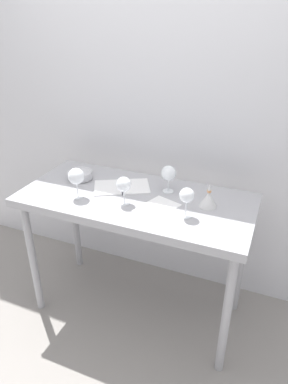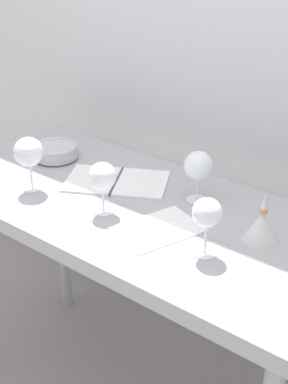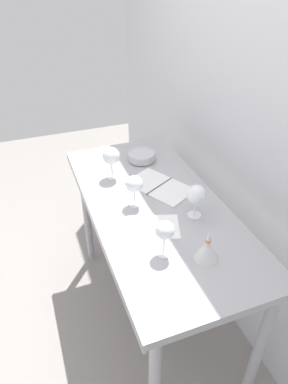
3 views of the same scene
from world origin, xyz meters
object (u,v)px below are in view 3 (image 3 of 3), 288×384
object	(u,v)px
wine_glass_near_right	(165,231)
decanter_funnel	(207,250)
wine_glass_near_left	(111,157)
tasting_sheet_upper	(153,227)
wine_glass_far_right	(196,195)
tasting_bowl	(142,156)
open_notebook	(160,186)
wine_glass_near_center	(134,185)

from	to	relation	value
wine_glass_near_right	decanter_funnel	bearing A→B (deg)	60.52
wine_glass_near_left	tasting_sheet_upper	size ratio (longest dim) A/B	0.76
wine_glass_far_right	tasting_bowl	bearing A→B (deg)	-175.13
wine_glass_near_right	tasting_sheet_upper	distance (m)	0.21
open_notebook	wine_glass_near_left	bearing A→B (deg)	-159.90
wine_glass_near_center	wine_glass_far_right	size ratio (longest dim) A/B	0.97
wine_glass_near_left	wine_glass_far_right	world-z (taller)	wine_glass_near_left
wine_glass_far_right	open_notebook	xyz separation A→B (m)	(-0.29, -0.06, -0.12)
wine_glass_far_right	tasting_sheet_upper	world-z (taller)	wine_glass_far_right
wine_glass_near_right	decanter_funnel	world-z (taller)	wine_glass_near_right
wine_glass_near_left	wine_glass_far_right	distance (m)	0.55
open_notebook	tasting_sheet_upper	xyz separation A→B (m)	(0.30, -0.16, -0.00)
open_notebook	decanter_funnel	bearing A→B (deg)	-30.64
wine_glass_far_right	tasting_bowl	world-z (taller)	wine_glass_far_right
wine_glass_far_right	open_notebook	distance (m)	0.31
wine_glass_near_right	wine_glass_near_left	bearing A→B (deg)	-177.09
tasting_sheet_upper	tasting_bowl	distance (m)	0.63
tasting_sheet_upper	tasting_bowl	xyz separation A→B (m)	(-0.60, 0.17, 0.03)
wine_glass_near_center	wine_glass_far_right	xyz separation A→B (m)	(0.19, 0.24, 0.00)
wine_glass_far_right	open_notebook	size ratio (longest dim) A/B	0.42
tasting_bowl	decanter_funnel	xyz separation A→B (m)	(0.86, -0.03, 0.02)
wine_glass_near_center	decanter_funnel	distance (m)	0.48
wine_glass_near_right	open_notebook	size ratio (longest dim) A/B	0.42
wine_glass_near_center	decanter_funnel	size ratio (longest dim) A/B	1.13
decanter_funnel	open_notebook	bearing A→B (deg)	177.49
wine_glass_far_right	tasting_sheet_upper	bearing A→B (deg)	-87.63
wine_glass_near_center	wine_glass_far_right	world-z (taller)	wine_glass_far_right
wine_glass_near_center	tasting_bowl	world-z (taller)	wine_glass_near_center
wine_glass_far_right	wine_glass_near_right	size ratio (longest dim) A/B	1.01
open_notebook	decanter_funnel	distance (m)	0.56
wine_glass_near_center	wine_glass_near_right	size ratio (longest dim) A/B	0.98
decanter_funnel	wine_glass_near_left	bearing A→B (deg)	-165.92
wine_glass_near_center	wine_glass_near_left	size ratio (longest dim) A/B	0.90
wine_glass_near_right	tasting_bowl	xyz separation A→B (m)	(-0.78, 0.19, -0.09)
wine_glass_near_center	wine_glass_near_left	xyz separation A→B (m)	(-0.29, -0.03, 0.01)
tasting_bowl	decanter_funnel	size ratio (longest dim) A/B	1.13
wine_glass_near_center	tasting_sheet_upper	world-z (taller)	wine_glass_near_center
wine_glass_near_right	tasting_bowl	world-z (taller)	wine_glass_near_right
open_notebook	tasting_bowl	size ratio (longest dim) A/B	2.43
open_notebook	decanter_funnel	world-z (taller)	decanter_funnel
wine_glass_near_left	decanter_funnel	world-z (taller)	wine_glass_near_left
wine_glass_near_center	tasting_sheet_upper	bearing A→B (deg)	6.06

